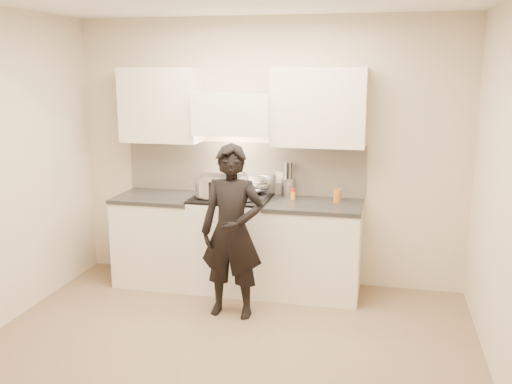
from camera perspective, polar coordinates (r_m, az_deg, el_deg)
ground_plane at (r=4.63m, az=-3.45°, el=-16.04°), size 4.00×4.00×0.00m
room_shell at (r=4.49m, az=-3.10°, el=4.64°), size 4.04×3.54×2.70m
stove at (r=5.79m, az=-2.44°, el=-5.00°), size 0.76×0.65×0.96m
counter_right at (r=5.64m, az=5.77°, el=-5.67°), size 0.92×0.67×0.92m
counter_left at (r=6.04m, az=-9.63°, el=-4.57°), size 0.82×0.67×0.92m
wok at (r=5.73m, az=-0.19°, el=0.81°), size 0.35×0.43×0.28m
stock_pot at (r=5.59m, az=-4.77°, el=0.39°), size 0.35×0.32×0.17m
utensil_crock at (r=5.77m, az=3.20°, el=0.61°), size 0.13×0.13×0.35m
spice_jar at (r=5.65m, az=3.73°, el=-0.19°), size 0.05×0.05×0.11m
oil_glass at (r=5.57m, az=8.14°, el=-0.38°), size 0.07×0.07×0.13m
person at (r=5.05m, az=-2.40°, el=-3.99°), size 0.58×0.39×1.56m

